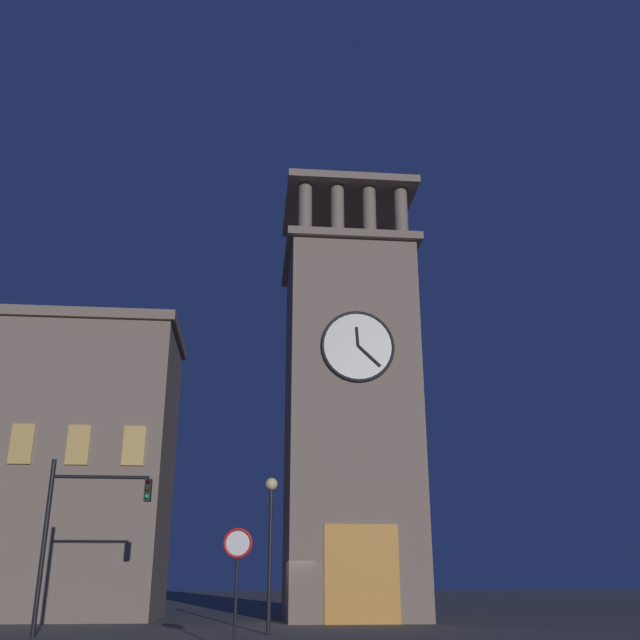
# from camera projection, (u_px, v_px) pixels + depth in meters

# --- Properties ---
(ground_plane) EXTENTS (200.00, 200.00, 0.00)m
(ground_plane) POSITION_uv_depth(u_px,v_px,m) (283.00, 624.00, 30.07)
(ground_plane) COLOR #56544F
(clocktower) EXTENTS (6.76, 6.91, 23.67)m
(clocktower) POSITION_uv_depth(u_px,v_px,m) (349.00, 414.00, 35.76)
(clocktower) COLOR gray
(clocktower) RESTS_ON ground_plane
(traffic_signal_near) EXTENTS (3.43, 0.41, 5.64)m
(traffic_signal_near) POSITION_uv_depth(u_px,v_px,m) (81.00, 518.00, 24.08)
(traffic_signal_near) COLOR black
(traffic_signal_near) RESTS_ON ground_plane
(street_lamp) EXTENTS (0.44, 0.44, 5.19)m
(street_lamp) POSITION_uv_depth(u_px,v_px,m) (271.00, 523.00, 25.29)
(street_lamp) COLOR black
(street_lamp) RESTS_ON ground_plane
(no_horn_sign) EXTENTS (0.78, 0.14, 3.03)m
(no_horn_sign) POSITION_uv_depth(u_px,v_px,m) (237.00, 554.00, 18.68)
(no_horn_sign) COLOR black
(no_horn_sign) RESTS_ON ground_plane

